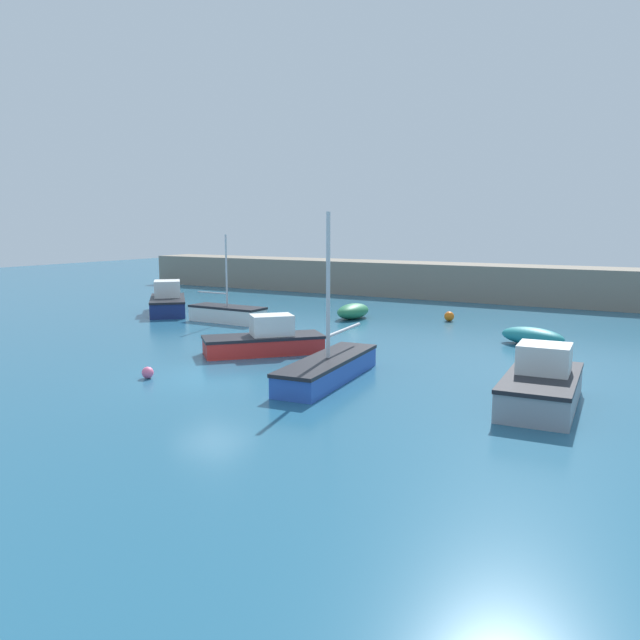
{
  "coord_description": "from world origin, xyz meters",
  "views": [
    {
      "loc": [
        13.91,
        -16.53,
        5.24
      ],
      "look_at": [
        -0.07,
        7.63,
        0.99
      ],
      "focal_mm": 35.0,
      "sensor_mm": 36.0,
      "label": 1
    }
  ],
  "objects_px": {
    "motorboat_grey_hull": "(168,302)",
    "mooring_buoy_orange": "(449,316)",
    "mooring_buoy_yellow": "(274,327)",
    "mooring_buoy_pink": "(148,373)",
    "cabin_cruiser_white": "(265,340)",
    "open_tender_yellow": "(532,337)",
    "motorboat_with_cabin": "(542,385)",
    "rowboat_blue_near": "(353,311)",
    "sailboat_short_mast": "(227,314)",
    "sailboat_tall_mast": "(328,368)"
  },
  "relations": [
    {
      "from": "motorboat_grey_hull",
      "to": "mooring_buoy_orange",
      "type": "relative_size",
      "value": 9.52
    },
    {
      "from": "mooring_buoy_orange",
      "to": "sailboat_tall_mast",
      "type": "bearing_deg",
      "value": -87.25
    },
    {
      "from": "sailboat_short_mast",
      "to": "mooring_buoy_yellow",
      "type": "relative_size",
      "value": 10.54
    },
    {
      "from": "cabin_cruiser_white",
      "to": "mooring_buoy_pink",
      "type": "height_order",
      "value": "cabin_cruiser_white"
    },
    {
      "from": "motorboat_grey_hull",
      "to": "mooring_buoy_orange",
      "type": "height_order",
      "value": "motorboat_grey_hull"
    },
    {
      "from": "mooring_buoy_orange",
      "to": "rowboat_blue_near",
      "type": "bearing_deg",
      "value": -160.43
    },
    {
      "from": "cabin_cruiser_white",
      "to": "sailboat_tall_mast",
      "type": "relative_size",
      "value": 0.8
    },
    {
      "from": "open_tender_yellow",
      "to": "mooring_buoy_pink",
      "type": "height_order",
      "value": "open_tender_yellow"
    },
    {
      "from": "mooring_buoy_yellow",
      "to": "mooring_buoy_pink",
      "type": "bearing_deg",
      "value": -80.9
    },
    {
      "from": "sailboat_tall_mast",
      "to": "motorboat_grey_hull",
      "type": "xyz_separation_m",
      "value": [
        -16.44,
        9.55,
        0.26
      ]
    },
    {
      "from": "mooring_buoy_pink",
      "to": "open_tender_yellow",
      "type": "bearing_deg",
      "value": 51.38
    },
    {
      "from": "open_tender_yellow",
      "to": "mooring_buoy_yellow",
      "type": "relative_size",
      "value": 7.05
    },
    {
      "from": "cabin_cruiser_white",
      "to": "open_tender_yellow",
      "type": "bearing_deg",
      "value": 172.0
    },
    {
      "from": "open_tender_yellow",
      "to": "rowboat_blue_near",
      "type": "bearing_deg",
      "value": -179.03
    },
    {
      "from": "sailboat_short_mast",
      "to": "rowboat_blue_near",
      "type": "distance_m",
      "value": 7.06
    },
    {
      "from": "cabin_cruiser_white",
      "to": "mooring_buoy_yellow",
      "type": "distance_m",
      "value": 5.37
    },
    {
      "from": "motorboat_with_cabin",
      "to": "open_tender_yellow",
      "type": "height_order",
      "value": "motorboat_with_cabin"
    },
    {
      "from": "sailboat_tall_mast",
      "to": "rowboat_blue_near",
      "type": "distance_m",
      "value": 14.34
    },
    {
      "from": "mooring_buoy_yellow",
      "to": "sailboat_tall_mast",
      "type": "bearing_deg",
      "value": -45.42
    },
    {
      "from": "motorboat_with_cabin",
      "to": "sailboat_tall_mast",
      "type": "bearing_deg",
      "value": -89.74
    },
    {
      "from": "mooring_buoy_pink",
      "to": "motorboat_grey_hull",
      "type": "bearing_deg",
      "value": 131.27
    },
    {
      "from": "motorboat_with_cabin",
      "to": "sailboat_tall_mast",
      "type": "relative_size",
      "value": 0.8
    },
    {
      "from": "cabin_cruiser_white",
      "to": "sailboat_tall_mast",
      "type": "height_order",
      "value": "sailboat_tall_mast"
    },
    {
      "from": "motorboat_grey_hull",
      "to": "cabin_cruiser_white",
      "type": "bearing_deg",
      "value": 16.97
    },
    {
      "from": "cabin_cruiser_white",
      "to": "sailboat_short_mast",
      "type": "xyz_separation_m",
      "value": [
        -6.69,
        5.93,
        -0.1
      ]
    },
    {
      "from": "mooring_buoy_pink",
      "to": "mooring_buoy_orange",
      "type": "distance_m",
      "value": 18.44
    },
    {
      "from": "sailboat_short_mast",
      "to": "mooring_buoy_orange",
      "type": "xyz_separation_m",
      "value": [
        10.43,
        6.35,
        -0.19
      ]
    },
    {
      "from": "motorboat_grey_hull",
      "to": "mooring_buoy_yellow",
      "type": "bearing_deg",
      "value": 33.1
    },
    {
      "from": "sailboat_short_mast",
      "to": "open_tender_yellow",
      "type": "relative_size",
      "value": 1.49
    },
    {
      "from": "rowboat_blue_near",
      "to": "sailboat_short_mast",
      "type": "bearing_deg",
      "value": -48.75
    },
    {
      "from": "motorboat_with_cabin",
      "to": "rowboat_blue_near",
      "type": "distance_m",
      "value": 17.86
    },
    {
      "from": "sailboat_short_mast",
      "to": "cabin_cruiser_white",
      "type": "bearing_deg",
      "value": -40.5
    },
    {
      "from": "sailboat_tall_mast",
      "to": "sailboat_short_mast",
      "type": "bearing_deg",
      "value": -133.3
    },
    {
      "from": "mooring_buoy_yellow",
      "to": "mooring_buoy_pink",
      "type": "relative_size",
      "value": 1.11
    },
    {
      "from": "motorboat_grey_hull",
      "to": "rowboat_blue_near",
      "type": "relative_size",
      "value": 1.88
    },
    {
      "from": "open_tender_yellow",
      "to": "motorboat_with_cabin",
      "type": "bearing_deg",
      "value": -59.36
    },
    {
      "from": "sailboat_tall_mast",
      "to": "sailboat_short_mast",
      "type": "distance_m",
      "value": 14.07
    },
    {
      "from": "sailboat_short_mast",
      "to": "open_tender_yellow",
      "type": "xyz_separation_m",
      "value": [
        15.87,
        1.39,
        -0.06
      ]
    },
    {
      "from": "rowboat_blue_near",
      "to": "motorboat_grey_hull",
      "type": "bearing_deg",
      "value": -70.37
    },
    {
      "from": "rowboat_blue_near",
      "to": "mooring_buoy_yellow",
      "type": "distance_m",
      "value": 6.04
    },
    {
      "from": "sailboat_short_mast",
      "to": "rowboat_blue_near",
      "type": "bearing_deg",
      "value": 41.22
    },
    {
      "from": "motorboat_with_cabin",
      "to": "mooring_buoy_pink",
      "type": "distance_m",
      "value": 12.88
    },
    {
      "from": "rowboat_blue_near",
      "to": "mooring_buoy_yellow",
      "type": "relative_size",
      "value": 6.07
    },
    {
      "from": "sailboat_tall_mast",
      "to": "mooring_buoy_pink",
      "type": "relative_size",
      "value": 14.66
    },
    {
      "from": "rowboat_blue_near",
      "to": "open_tender_yellow",
      "type": "bearing_deg",
      "value": 74.24
    },
    {
      "from": "motorboat_grey_hull",
      "to": "mooring_buoy_yellow",
      "type": "distance_m",
      "value": 9.56
    },
    {
      "from": "sailboat_tall_mast",
      "to": "mooring_buoy_pink",
      "type": "bearing_deg",
      "value": -68.3
    },
    {
      "from": "motorboat_with_cabin",
      "to": "motorboat_grey_hull",
      "type": "xyz_separation_m",
      "value": [
        -23.32,
        9.04,
        0.08
      ]
    },
    {
      "from": "open_tender_yellow",
      "to": "cabin_cruiser_white",
      "type": "bearing_deg",
      "value": -123.62
    },
    {
      "from": "open_tender_yellow",
      "to": "motorboat_grey_hull",
      "type": "relative_size",
      "value": 0.62
    }
  ]
}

